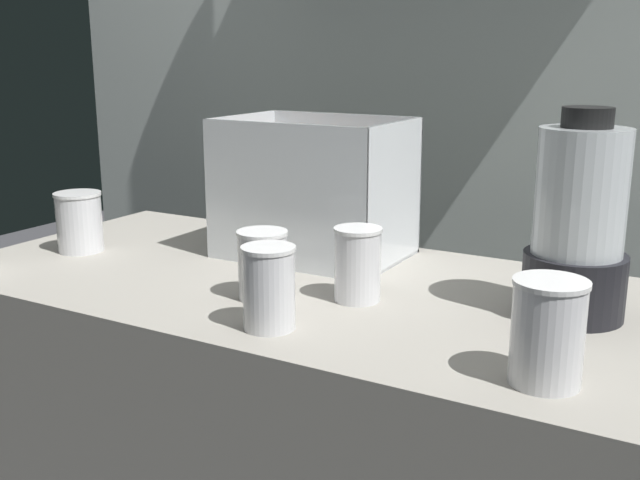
# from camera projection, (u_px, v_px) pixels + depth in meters

# --- Properties ---
(back_wall_unit) EXTENTS (2.60, 0.24, 2.50)m
(back_wall_unit) POSITION_uv_depth(u_px,v_px,m) (470.00, 65.00, 1.89)
(back_wall_unit) COLOR silver
(back_wall_unit) RESTS_ON ground_plane
(carrot_display_bin) EXTENTS (0.35, 0.25, 0.27)m
(carrot_display_bin) POSITION_uv_depth(u_px,v_px,m) (313.00, 212.00, 1.50)
(carrot_display_bin) COLOR white
(carrot_display_bin) RESTS_ON counter
(blender_pitcher) EXTENTS (0.16, 0.16, 0.32)m
(blender_pitcher) POSITION_uv_depth(u_px,v_px,m) (578.00, 229.00, 1.14)
(blender_pitcher) COLOR black
(blender_pitcher) RESTS_ON counter
(juice_cup_mango_left) EXTENTS (0.09, 0.09, 0.12)m
(juice_cup_mango_left) POSITION_uv_depth(u_px,v_px,m) (80.00, 225.00, 1.53)
(juice_cup_mango_left) COLOR white
(juice_cup_mango_left) RESTS_ON counter
(juice_cup_mango_middle) EXTENTS (0.08, 0.08, 0.11)m
(juice_cup_mango_middle) POSITION_uv_depth(u_px,v_px,m) (263.00, 269.00, 1.24)
(juice_cup_mango_middle) COLOR white
(juice_cup_mango_middle) RESTS_ON counter
(juice_cup_beet_right) EXTENTS (0.08, 0.08, 0.13)m
(juice_cup_beet_right) POSITION_uv_depth(u_px,v_px,m) (269.00, 292.00, 1.10)
(juice_cup_beet_right) COLOR white
(juice_cup_beet_right) RESTS_ON counter
(juice_cup_carrot_far_right) EXTENTS (0.08, 0.08, 0.12)m
(juice_cup_carrot_far_right) POSITION_uv_depth(u_px,v_px,m) (357.00, 269.00, 1.23)
(juice_cup_carrot_far_right) COLOR white
(juice_cup_carrot_far_right) RESTS_ON counter
(juice_cup_pomegranate_rightmost) EXTENTS (0.09, 0.09, 0.13)m
(juice_cup_pomegranate_rightmost) POSITION_uv_depth(u_px,v_px,m) (547.00, 339.00, 0.92)
(juice_cup_pomegranate_rightmost) COLOR white
(juice_cup_pomegranate_rightmost) RESTS_ON counter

